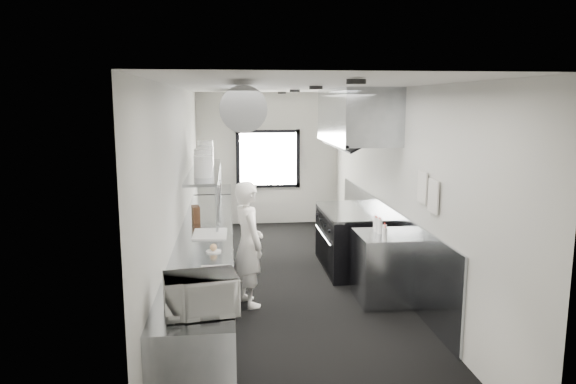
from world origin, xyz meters
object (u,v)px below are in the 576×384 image
object	(u,v)px
squeeze_bottle_a	(385,234)
cutting_board	(210,234)
line_cook	(248,244)
prep_counter	(206,269)
deli_tub_b	(181,277)
deli_tub_a	(178,282)
small_plate	(213,251)
range	(350,239)
far_work_table	(214,211)
squeeze_bottle_b	(384,231)
plate_stack_b	(203,161)
bottle_station	(382,267)
plate_stack_a	(203,166)
knife_block	(196,214)
squeeze_bottle_e	(375,223)
pass_shelf	(206,172)
plate_stack_d	(205,153)
plate_stack_c	(206,157)
exhaust_hood	(356,116)
microwave	(201,294)
squeeze_bottle_c	(380,226)
squeeze_bottle_d	(377,225)

from	to	relation	value
squeeze_bottle_a	cutting_board	bearing A→B (deg)	165.51
line_cook	squeeze_bottle_a	size ratio (longest dim) A/B	9.50
prep_counter	deli_tub_b	xyz separation A→B (m)	(-0.16, -1.79, 0.50)
deli_tub_a	small_plate	bearing A→B (deg)	75.26
range	deli_tub_a	distance (m)	3.95
far_work_table	squeeze_bottle_b	bearing A→B (deg)	-60.84
range	plate_stack_b	bearing A→B (deg)	-179.61
far_work_table	small_plate	xyz separation A→B (m)	(0.13, -4.49, 0.46)
bottle_station	deli_tub_b	distance (m)	2.97
bottle_station	line_cook	distance (m)	1.79
plate_stack_a	cutting_board	bearing A→B (deg)	-81.40
knife_block	plate_stack_a	world-z (taller)	plate_stack_a
small_plate	squeeze_bottle_e	bearing A→B (deg)	22.62
knife_block	pass_shelf	bearing A→B (deg)	68.82
range	plate_stack_d	distance (m)	2.76
bottle_station	plate_stack_c	distance (m)	3.29
squeeze_bottle_b	plate_stack_b	bearing A→B (deg)	146.29
prep_counter	plate_stack_c	bearing A→B (deg)	91.51
plate_stack_c	exhaust_hood	bearing A→B (deg)	-12.47
exhaust_hood	range	bearing A→B (deg)	180.00
bottle_station	deli_tub_a	world-z (taller)	deli_tub_a
exhaust_hood	prep_counter	world-z (taller)	exhaust_hood
microwave	squeeze_bottle_c	distance (m)	3.27
cutting_board	squeeze_bottle_c	bearing A→B (deg)	-4.91
plate_stack_a	squeeze_bottle_b	size ratio (longest dim) A/B	1.83
plate_stack_c	squeeze_bottle_b	xyz separation A→B (m)	(2.32, -2.08, -0.76)
small_plate	squeeze_bottle_a	xyz separation A→B (m)	(2.10, 0.26, 0.08)
plate_stack_a	squeeze_bottle_b	distance (m)	2.63
bottle_station	plate_stack_d	distance (m)	3.56
range	plate_stack_a	bearing A→B (deg)	-166.07
pass_shelf	squeeze_bottle_c	size ratio (longest dim) A/B	15.21
microwave	squeeze_bottle_b	xyz separation A→B (m)	(2.20, 2.21, -0.08)
squeeze_bottle_d	pass_shelf	bearing A→B (deg)	145.98
exhaust_hood	squeeze_bottle_b	distance (m)	2.11
plate_stack_b	squeeze_bottle_c	size ratio (longest dim) A/B	1.75
exhaust_hood	small_plate	bearing A→B (deg)	-136.84
plate_stack_c	plate_stack_a	bearing A→B (deg)	-89.43
range	squeeze_bottle_e	world-z (taller)	squeeze_bottle_e
microwave	knife_block	size ratio (longest dim) A/B	2.30
deli_tub_b	knife_block	world-z (taller)	knife_block
exhaust_hood	squeeze_bottle_e	size ratio (longest dim) A/B	13.11
pass_shelf	plate_stack_c	world-z (taller)	plate_stack_c
deli_tub_a	squeeze_bottle_a	xyz separation A→B (m)	(2.40, 1.40, 0.03)
cutting_board	plate_stack_b	xyz separation A→B (m)	(-0.12, 1.16, 0.83)
prep_counter	line_cook	size ratio (longest dim) A/B	3.70
small_plate	deli_tub_b	bearing A→B (deg)	-105.90
cutting_board	plate_stack_d	size ratio (longest dim) A/B	1.44
exhaust_hood	plate_stack_b	distance (m)	2.39
plate_stack_b	squeeze_bottle_c	bearing A→B (deg)	-30.06
microwave	pass_shelf	bearing A→B (deg)	81.98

